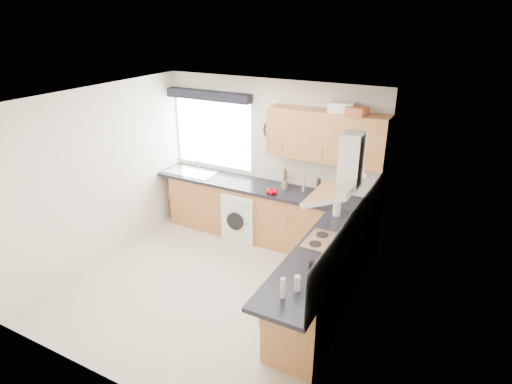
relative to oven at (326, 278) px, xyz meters
The scene contains 35 objects.
ground_plane 1.59m from the oven, 168.69° to the right, with size 3.60×3.60×0.00m, color beige.
ceiling 2.58m from the oven, 168.69° to the right, with size 3.60×3.60×0.02m, color white.
wall_back 2.28m from the oven, 135.00° to the left, with size 3.60×0.02×2.50m, color silver.
wall_front 2.71m from the oven, 125.54° to the right, with size 3.60×0.02×2.50m, color silver.
wall_left 3.41m from the oven, behind, with size 0.02×3.60×2.50m, color silver.
wall_right 0.93m from the oven, 45.00° to the right, with size 0.02×3.60×2.50m, color silver.
window 3.16m from the oven, 149.70° to the left, with size 1.40×0.02×1.10m, color silver.
window_blind 3.40m from the oven, 151.23° to the left, with size 1.50×0.18×0.14m, color black.
splashback 0.81m from the oven, ahead, with size 0.01×3.00×0.54m, color white.
base_cab_back 2.01m from the oven, 142.90° to the left, with size 3.00×0.58×0.86m, color #9E6234.
base_cab_corner 1.20m from the oven, 90.00° to the left, with size 0.60×0.60×0.86m, color #9E6234.
base_cab_right 0.15m from the oven, 86.19° to the right, with size 0.58×2.10×0.86m, color #9E6234.
worktop_back 1.98m from the oven, 141.34° to the left, with size 3.60×0.62×0.05m, color black.
worktop_right 0.55m from the oven, 90.00° to the right, with size 0.62×2.42×0.05m, color black.
sink 3.12m from the oven, 157.02° to the left, with size 0.84×0.46×0.10m, color silver, non-canonical shape.
oven is the anchor object (origin of this frame).
hob_plate 0.49m from the oven, 90.00° to the left, with size 0.52×0.52×0.01m, color silver.
extractor_hood 1.35m from the oven, ahead, with size 0.52×0.78×0.66m, color silver, non-canonical shape.
upper_cabinets 1.99m from the oven, 112.54° to the left, with size 1.70×0.35×0.70m, color #9E6234.
washing_machine 2.08m from the oven, 148.08° to the left, with size 0.54×0.52×0.79m, color silver.
wall_clock 2.44m from the oven, 134.80° to the left, with size 0.32×0.32×0.04m, color black.
casserole 2.26m from the oven, 105.20° to the left, with size 0.33×0.24×0.14m, color silver.
storage_box 2.16m from the oven, 95.86° to the left, with size 0.25×0.21×0.11m, color #9F4A29.
utensil_pot 1.79m from the oven, 132.00° to the left, with size 0.09×0.09×0.13m, color slate.
kitchen_roll 0.97m from the oven, 101.31° to the left, with size 0.10×0.10×0.22m, color silver.
tomato_cluster 1.66m from the oven, 140.76° to the left, with size 0.15×0.15×0.07m, color #AE0108, non-canonical shape.
jar_0 1.47m from the oven, 108.38° to the left, with size 0.06×0.06×0.19m, color #3B1518.
jar_1 1.65m from the oven, 123.06° to the left, with size 0.04×0.04×0.24m, color #A8A18F.
jar_2 1.29m from the oven, 110.46° to the left, with size 0.05×0.05×0.23m, color maroon.
jar_3 1.93m from the oven, 130.21° to the left, with size 0.04×0.04×0.24m, color maroon.
jar_4 1.41m from the oven, 108.98° to the left, with size 0.05×0.05×0.14m, color #341512.
jar_5 1.57m from the oven, 115.12° to the left, with size 0.06×0.06×0.24m, color #35281D.
bottle_0 1.34m from the oven, 92.09° to the right, with size 0.05×0.05×0.21m, color #BBAF9F.
bottle_1 0.92m from the oven, 85.32° to the right, with size 0.05×0.05×0.17m, color black.
bottle_2 1.18m from the oven, 88.14° to the right, with size 0.06×0.06×0.16m, color beige.
Camera 1 is at (2.79, -3.95, 3.40)m, focal length 30.00 mm.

